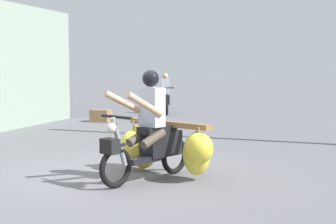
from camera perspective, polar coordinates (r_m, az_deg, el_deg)
ground_plane at (r=7.67m, az=-7.71°, el=-7.14°), size 120.00×120.00×0.00m
motorbike_main_loaded at (r=7.50m, az=-1.33°, el=-3.47°), size 1.77×1.90×1.58m
motorbike_distant_ahead_left at (r=17.31m, az=-0.31°, el=1.66°), size 0.76×1.53×1.40m
produce_crate at (r=14.95m, az=-7.59°, el=-0.43°), size 0.56×0.40×0.36m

